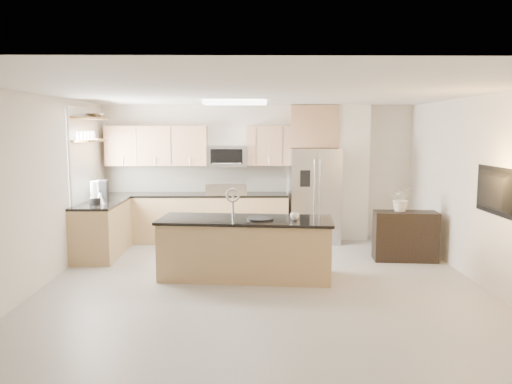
{
  "coord_description": "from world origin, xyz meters",
  "views": [
    {
      "loc": [
        -0.18,
        -6.49,
        2.13
      ],
      "look_at": [
        -0.07,
        1.3,
        1.15
      ],
      "focal_mm": 35.0,
      "sensor_mm": 36.0,
      "label": 1
    }
  ],
  "objects_px": {
    "bowl": "(94,115)",
    "flower_vase": "(402,192)",
    "range": "(227,217)",
    "blender": "(95,195)",
    "platter": "(260,219)",
    "cup": "(295,216)",
    "microwave": "(227,156)",
    "island": "(246,248)",
    "refrigerator": "(314,195)",
    "kettle": "(100,198)",
    "credenza": "(405,236)",
    "television": "(490,191)",
    "coffee_maker": "(102,191)"
  },
  "relations": [
    {
      "from": "island",
      "to": "cup",
      "type": "height_order",
      "value": "island"
    },
    {
      "from": "credenza",
      "to": "bowl",
      "type": "xyz_separation_m",
      "value": [
        -5.23,
        0.78,
        1.98
      ]
    },
    {
      "from": "credenza",
      "to": "cup",
      "type": "xyz_separation_m",
      "value": [
        -1.91,
        -1.01,
        0.51
      ]
    },
    {
      "from": "platter",
      "to": "bowl",
      "type": "distance_m",
      "value": 3.65
    },
    {
      "from": "microwave",
      "to": "blender",
      "type": "relative_size",
      "value": 1.96
    },
    {
      "from": "range",
      "to": "flower_vase",
      "type": "height_order",
      "value": "flower_vase"
    },
    {
      "from": "blender",
      "to": "credenza",
      "type": "bearing_deg",
      "value": -0.73
    },
    {
      "from": "blender",
      "to": "bowl",
      "type": "height_order",
      "value": "bowl"
    },
    {
      "from": "platter",
      "to": "blender",
      "type": "relative_size",
      "value": 1.0
    },
    {
      "from": "range",
      "to": "bowl",
      "type": "relative_size",
      "value": 3.05
    },
    {
      "from": "island",
      "to": "range",
      "type": "bearing_deg",
      "value": 105.12
    },
    {
      "from": "island",
      "to": "credenza",
      "type": "bearing_deg",
      "value": 25.12
    },
    {
      "from": "platter",
      "to": "range",
      "type": "bearing_deg",
      "value": 103.34
    },
    {
      "from": "bowl",
      "to": "flower_vase",
      "type": "distance_m",
      "value": 5.36
    },
    {
      "from": "cup",
      "to": "microwave",
      "type": "bearing_deg",
      "value": 112.38
    },
    {
      "from": "range",
      "to": "platter",
      "type": "xyz_separation_m",
      "value": [
        0.57,
        -2.42,
        0.4
      ]
    },
    {
      "from": "flower_vase",
      "to": "television",
      "type": "height_order",
      "value": "television"
    },
    {
      "from": "bowl",
      "to": "blender",
      "type": "bearing_deg",
      "value": -76.28
    },
    {
      "from": "cup",
      "to": "bowl",
      "type": "xyz_separation_m",
      "value": [
        -3.32,
        1.79,
        1.47
      ]
    },
    {
      "from": "flower_vase",
      "to": "coffee_maker",
      "type": "bearing_deg",
      "value": 174.41
    },
    {
      "from": "blender",
      "to": "coffee_maker",
      "type": "relative_size",
      "value": 1.11
    },
    {
      "from": "television",
      "to": "flower_vase",
      "type": "bearing_deg",
      "value": 19.3
    },
    {
      "from": "credenza",
      "to": "range",
      "type": "bearing_deg",
      "value": 158.98
    },
    {
      "from": "cup",
      "to": "kettle",
      "type": "bearing_deg",
      "value": 159.24
    },
    {
      "from": "bowl",
      "to": "island",
      "type": "bearing_deg",
      "value": -32.6
    },
    {
      "from": "television",
      "to": "kettle",
      "type": "bearing_deg",
      "value": 71.76
    },
    {
      "from": "microwave",
      "to": "bowl",
      "type": "bearing_deg",
      "value": -160.41
    },
    {
      "from": "kettle",
      "to": "flower_vase",
      "type": "distance_m",
      "value": 4.94
    },
    {
      "from": "cup",
      "to": "platter",
      "type": "bearing_deg",
      "value": 174.79
    },
    {
      "from": "range",
      "to": "refrigerator",
      "type": "bearing_deg",
      "value": -1.6
    },
    {
      "from": "microwave",
      "to": "bowl",
      "type": "height_order",
      "value": "bowl"
    },
    {
      "from": "range",
      "to": "flower_vase",
      "type": "relative_size",
      "value": 1.82
    },
    {
      "from": "television",
      "to": "microwave",
      "type": "bearing_deg",
      "value": 47.25
    },
    {
      "from": "blender",
      "to": "coffee_maker",
      "type": "xyz_separation_m",
      "value": [
        -0.02,
        0.48,
        -0.0
      ]
    },
    {
      "from": "range",
      "to": "credenza",
      "type": "distance_m",
      "value": 3.31
    },
    {
      "from": "coffee_maker",
      "to": "flower_vase",
      "type": "relative_size",
      "value": 0.56
    },
    {
      "from": "island",
      "to": "platter",
      "type": "height_order",
      "value": "island"
    },
    {
      "from": "microwave",
      "to": "flower_vase",
      "type": "xyz_separation_m",
      "value": [
        2.91,
        -1.53,
        -0.51
      ]
    },
    {
      "from": "blender",
      "to": "kettle",
      "type": "bearing_deg",
      "value": 62.85
    },
    {
      "from": "refrigerator",
      "to": "kettle",
      "type": "height_order",
      "value": "refrigerator"
    },
    {
      "from": "island",
      "to": "coffee_maker",
      "type": "height_order",
      "value": "island"
    },
    {
      "from": "range",
      "to": "coffee_maker",
      "type": "height_order",
      "value": "coffee_maker"
    },
    {
      "from": "range",
      "to": "blender",
      "type": "xyz_separation_m",
      "value": [
        -2.07,
        -1.39,
        0.62
      ]
    },
    {
      "from": "coffee_maker",
      "to": "bowl",
      "type": "relative_size",
      "value": 0.94
    },
    {
      "from": "island",
      "to": "kettle",
      "type": "xyz_separation_m",
      "value": [
        -2.4,
        1.06,
        0.59
      ]
    },
    {
      "from": "platter",
      "to": "television",
      "type": "xyz_separation_m",
      "value": [
        2.94,
        -0.7,
        0.48
      ]
    },
    {
      "from": "island",
      "to": "blender",
      "type": "bearing_deg",
      "value": 164.77
    },
    {
      "from": "island",
      "to": "microwave",
      "type": "bearing_deg",
      "value": 104.68
    },
    {
      "from": "range",
      "to": "kettle",
      "type": "relative_size",
      "value": 4.99
    },
    {
      "from": "credenza",
      "to": "television",
      "type": "distance_m",
      "value": 1.99
    }
  ]
}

